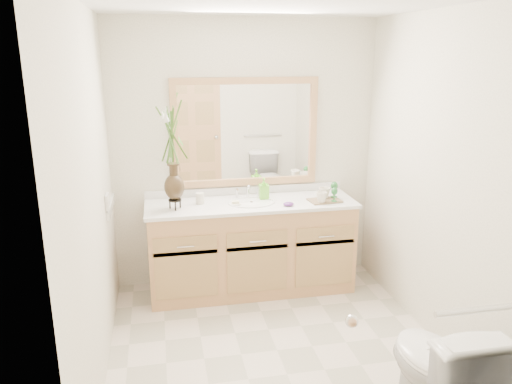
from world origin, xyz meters
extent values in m
plane|color=beige|center=(0.00, 0.00, 0.00)|extent=(2.60, 2.60, 0.00)
cube|color=white|center=(0.00, 0.00, 2.40)|extent=(2.40, 2.60, 0.02)
cube|color=white|center=(0.00, 1.30, 1.20)|extent=(2.40, 0.02, 2.40)
cube|color=white|center=(0.00, -1.30, 1.20)|extent=(2.40, 0.02, 2.40)
cube|color=white|center=(-1.20, 0.00, 1.20)|extent=(0.02, 2.60, 2.40)
cube|color=white|center=(1.20, 0.00, 1.20)|extent=(0.02, 2.60, 2.40)
cube|color=tan|center=(0.00, 1.01, 0.40)|extent=(1.80, 0.55, 0.80)
cube|color=white|center=(0.00, 1.01, 0.82)|extent=(1.84, 0.57, 0.03)
ellipsoid|color=white|center=(0.00, 0.99, 0.78)|extent=(0.38, 0.30, 0.12)
cylinder|color=silver|center=(0.00, 1.17, 0.89)|extent=(0.02, 0.02, 0.11)
cylinder|color=silver|center=(-0.10, 1.17, 0.87)|extent=(0.02, 0.02, 0.08)
cylinder|color=silver|center=(0.10, 1.17, 0.87)|extent=(0.02, 0.02, 0.08)
cube|color=white|center=(0.00, 1.28, 1.41)|extent=(1.20, 0.01, 0.85)
cube|color=tan|center=(0.00, 1.28, 1.86)|extent=(1.32, 0.04, 0.06)
cube|color=tan|center=(0.00, 1.28, 0.95)|extent=(1.32, 0.04, 0.06)
cube|color=tan|center=(-0.63, 1.28, 1.41)|extent=(0.06, 0.04, 0.85)
cube|color=tan|center=(0.63, 1.28, 1.41)|extent=(0.06, 0.04, 0.85)
cube|color=white|center=(-1.19, 0.76, 0.98)|extent=(0.02, 0.12, 0.12)
cube|color=tan|center=(-0.30, -1.29, 1.00)|extent=(0.80, 0.03, 2.00)
cylinder|color=silver|center=(0.70, -1.27, 0.95)|extent=(0.55, 0.03, 0.03)
imported|color=white|center=(0.70, -0.92, 0.37)|extent=(0.42, 0.75, 0.74)
cylinder|color=black|center=(-0.66, 0.95, 0.91)|extent=(0.11, 0.11, 0.01)
ellipsoid|color=black|center=(-0.66, 0.95, 1.02)|extent=(0.17, 0.17, 0.22)
cylinder|color=black|center=(-0.66, 0.95, 1.16)|extent=(0.07, 0.07, 0.10)
cylinder|color=#4C7A33|center=(-0.66, 0.95, 1.42)|extent=(0.06, 0.06, 0.39)
cylinder|color=beige|center=(-0.44, 1.06, 0.88)|extent=(0.07, 0.07, 0.09)
cylinder|color=beige|center=(-0.14, 0.97, 0.84)|extent=(0.10, 0.10, 0.01)
cube|color=beige|center=(-0.14, 0.97, 0.85)|extent=(0.06, 0.04, 0.02)
imported|color=#6CD231|center=(0.13, 1.11, 0.92)|extent=(0.08, 0.08, 0.17)
ellipsoid|color=#50236B|center=(0.29, 0.85, 0.85)|extent=(0.11, 0.10, 0.03)
cube|color=brown|center=(0.64, 0.92, 0.84)|extent=(0.30, 0.21, 0.01)
imported|color=beige|center=(0.59, 0.85, 0.89)|extent=(0.13, 0.12, 0.10)
imported|color=beige|center=(0.66, 0.97, 0.89)|extent=(0.14, 0.14, 0.10)
cylinder|color=#236A2E|center=(0.71, 0.85, 0.85)|extent=(0.05, 0.05, 0.01)
cylinder|color=#236A2E|center=(0.71, 0.85, 0.89)|extent=(0.01, 0.01, 0.08)
ellipsoid|color=#236A2E|center=(0.71, 0.85, 0.94)|extent=(0.06, 0.06, 0.07)
cylinder|color=#236A2E|center=(0.75, 0.98, 0.85)|extent=(0.06, 0.06, 0.01)
cylinder|color=#236A2E|center=(0.75, 0.98, 0.89)|extent=(0.01, 0.01, 0.09)
ellipsoid|color=#236A2E|center=(0.75, 0.98, 0.95)|extent=(0.06, 0.06, 0.08)
camera|label=1|loc=(-0.77, -3.10, 2.11)|focal=35.00mm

